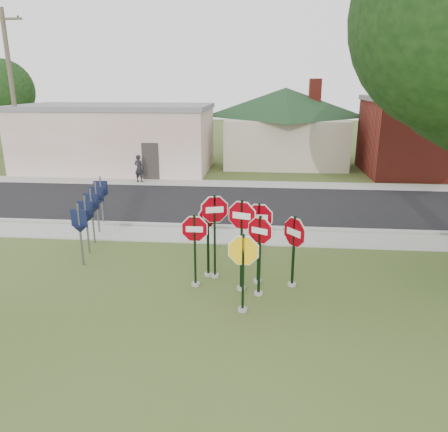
# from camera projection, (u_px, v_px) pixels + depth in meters

# --- Properties ---
(ground) EXTENTS (120.00, 120.00, 0.00)m
(ground) POSITION_uv_depth(u_px,v_px,m) (236.00, 312.00, 11.00)
(ground) COLOR #35491B
(ground) RESTS_ON ground
(sidewalk_near) EXTENTS (60.00, 1.60, 0.06)m
(sidewalk_near) POSITION_uv_depth(u_px,v_px,m) (246.00, 237.00, 16.22)
(sidewalk_near) COLOR #96978E
(sidewalk_near) RESTS_ON ground
(road) EXTENTS (60.00, 7.00, 0.04)m
(road) POSITION_uv_depth(u_px,v_px,m) (250.00, 205.00, 20.51)
(road) COLOR black
(road) RESTS_ON ground
(sidewalk_far) EXTENTS (60.00, 1.60, 0.06)m
(sidewalk_far) POSITION_uv_depth(u_px,v_px,m) (253.00, 184.00, 24.60)
(sidewalk_far) COLOR #96978E
(sidewalk_far) RESTS_ON ground
(curb) EXTENTS (60.00, 0.20, 0.14)m
(curb) POSITION_uv_depth(u_px,v_px,m) (247.00, 227.00, 17.16)
(curb) COLOR #96978E
(curb) RESTS_ON ground
(stop_sign_center) EXTENTS (1.04, 0.35, 2.70)m
(stop_sign_center) POSITION_uv_depth(u_px,v_px,m) (242.00, 232.00, 11.68)
(stop_sign_center) COLOR gray
(stop_sign_center) RESTS_ON ground
(stop_sign_yellow) EXTENTS (1.06, 0.24, 2.16)m
(stop_sign_yellow) POSITION_uv_depth(u_px,v_px,m) (243.00, 264.00, 10.66)
(stop_sign_yellow) COLOR gray
(stop_sign_yellow) RESTS_ON ground
(stop_sign_left) EXTENTS (1.02, 0.24, 2.21)m
(stop_sign_left) POSITION_uv_depth(u_px,v_px,m) (195.00, 242.00, 12.03)
(stop_sign_left) COLOR gray
(stop_sign_left) RESTS_ON ground
(stop_sign_right) EXTENTS (0.90, 0.47, 2.34)m
(stop_sign_right) POSITION_uv_depth(u_px,v_px,m) (260.00, 246.00, 11.47)
(stop_sign_right) COLOR gray
(stop_sign_right) RESTS_ON ground
(stop_sign_back_right) EXTENTS (1.05, 0.24, 2.50)m
(stop_sign_back_right) POSITION_uv_depth(u_px,v_px,m) (259.00, 232.00, 12.16)
(stop_sign_back_right) COLOR gray
(stop_sign_back_right) RESTS_ON ground
(stop_sign_back_left) EXTENTS (1.06, 0.32, 2.63)m
(stop_sign_back_left) POSITION_uv_depth(u_px,v_px,m) (215.00, 224.00, 12.48)
(stop_sign_back_left) COLOR gray
(stop_sign_back_left) RESTS_ON ground
(stop_sign_far_right) EXTENTS (0.75, 0.92, 2.19)m
(stop_sign_far_right) POSITION_uv_depth(u_px,v_px,m) (294.00, 242.00, 12.02)
(stop_sign_far_right) COLOR gray
(stop_sign_far_right) RESTS_ON ground
(stop_sign_far_left) EXTENTS (0.63, 0.78, 2.35)m
(stop_sign_far_left) POSITION_uv_depth(u_px,v_px,m) (208.00, 231.00, 12.63)
(stop_sign_far_left) COLOR gray
(stop_sign_far_left) RESTS_ON ground
(route_sign_row) EXTENTS (1.43, 4.63, 2.00)m
(route_sign_row) POSITION_uv_depth(u_px,v_px,m) (92.00, 210.00, 15.40)
(route_sign_row) COLOR #59595E
(route_sign_row) RESTS_ON ground
(building_stucco) EXTENTS (12.20, 6.20, 4.20)m
(building_stucco) POSITION_uv_depth(u_px,v_px,m) (116.00, 137.00, 28.29)
(building_stucco) COLOR silver
(building_stucco) RESTS_ON ground
(building_house) EXTENTS (11.60, 11.60, 6.20)m
(building_house) POSITION_uv_depth(u_px,v_px,m) (285.00, 110.00, 30.70)
(building_house) COLOR #B7AE91
(building_house) RESTS_ON ground
(utility_pole_near) EXTENTS (2.20, 0.26, 9.50)m
(utility_pole_near) POSITION_uv_depth(u_px,v_px,m) (13.00, 93.00, 25.24)
(utility_pole_near) COLOR #4D4133
(utility_pole_near) RESTS_ON ground
(bg_tree_left) EXTENTS (4.90, 4.90, 7.35)m
(bg_tree_left) POSITION_uv_depth(u_px,v_px,m) (2.00, 91.00, 34.17)
(bg_tree_left) COLOR black
(bg_tree_left) RESTS_ON ground
(pedestrian) EXTENTS (0.65, 0.52, 1.57)m
(pedestrian) POSITION_uv_depth(u_px,v_px,m) (139.00, 168.00, 24.85)
(pedestrian) COLOR black
(pedestrian) RESTS_ON sidewalk_far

